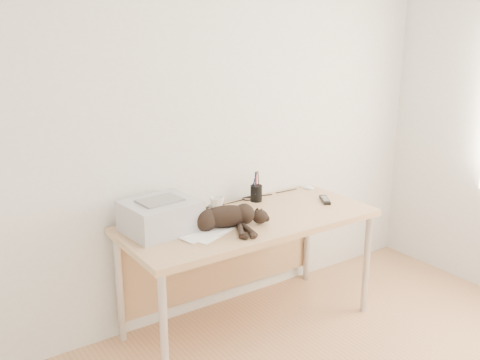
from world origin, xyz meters
TOP-DOWN VIEW (x-y plane):
  - wall_back at (0.00, 1.75)m, footprint 3.50×0.00m
  - desk at (0.00, 1.48)m, footprint 1.60×0.70m
  - printer at (-0.54, 1.51)m, footprint 0.43×0.37m
  - papers at (-0.35, 1.36)m, footprint 0.40×0.34m
  - cat at (-0.22, 1.34)m, footprint 0.59×0.40m
  - mug at (-0.08, 1.64)m, footprint 0.13×0.13m
  - pen_cup at (0.23, 1.64)m, footprint 0.08×0.08m
  - remote_grey at (-0.05, 1.63)m, footprint 0.13×0.18m
  - remote_black at (0.62, 1.38)m, footprint 0.13×0.17m
  - mouse at (0.72, 1.67)m, footprint 0.09×0.13m
  - cable_tangle at (0.00, 1.70)m, footprint 1.36×0.07m

SIDE VIEW (x-z plane):
  - desk at x=0.00m, z-range 0.24..0.98m
  - papers at x=-0.35m, z-range 0.74..0.75m
  - cable_tangle at x=0.00m, z-range 0.74..0.75m
  - remote_black at x=0.62m, z-range 0.74..0.76m
  - remote_grey at x=-0.05m, z-range 0.74..0.76m
  - mouse at x=0.72m, z-range 0.74..0.78m
  - mug at x=-0.08m, z-range 0.74..0.82m
  - pen_cup at x=0.23m, z-range 0.69..0.90m
  - cat at x=-0.22m, z-range 0.73..0.87m
  - printer at x=-0.54m, z-range 0.74..0.93m
  - wall_back at x=0.00m, z-range -0.45..3.05m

